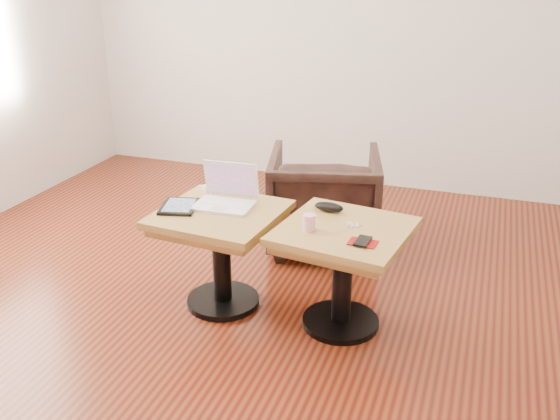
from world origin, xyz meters
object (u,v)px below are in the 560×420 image
(side_table_left, at_px, (221,235))
(striped_cup, at_px, (309,223))
(side_table_right, at_px, (343,253))
(laptop, at_px, (226,197))
(armchair, at_px, (324,200))

(side_table_left, xyz_separation_m, striped_cup, (0.51, -0.08, 0.18))
(side_table_right, relative_size, laptop, 2.21)
(side_table_right, bearing_deg, armchair, 119.50)
(side_table_left, bearing_deg, side_table_right, 5.60)
(striped_cup, bearing_deg, side_table_left, 170.96)
(side_table_left, relative_size, laptop, 2.12)
(side_table_right, relative_size, striped_cup, 8.55)
(side_table_right, xyz_separation_m, striped_cup, (-0.15, -0.09, 0.18))
(laptop, xyz_separation_m, armchair, (0.32, 0.81, -0.27))
(side_table_right, distance_m, laptop, 0.69)
(side_table_left, height_order, laptop, laptop)
(laptop, distance_m, armchair, 0.91)
(side_table_left, xyz_separation_m, armchair, (0.32, 0.90, -0.09))
(laptop, height_order, striped_cup, laptop)
(laptop, relative_size, striped_cup, 3.86)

